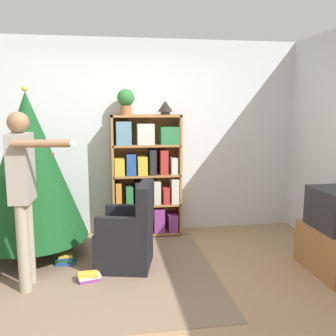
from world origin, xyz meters
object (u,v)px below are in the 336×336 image
object	(u,v)px
standing_person	(23,186)
bookshelf	(146,177)
armchair	(128,238)
potted_plant	(126,100)
table_lamp	(165,107)
christmas_tree	(29,167)

from	to	relation	value
standing_person	bookshelf	bearing A→B (deg)	139.08
armchair	potted_plant	size ratio (longest dim) A/B	2.80
standing_person	table_lamp	bearing A→B (deg)	133.97
bookshelf	armchair	world-z (taller)	bookshelf
armchair	table_lamp	bearing A→B (deg)	163.85
standing_person	potted_plant	size ratio (longest dim) A/B	5.08
christmas_tree	potted_plant	bearing A→B (deg)	25.71
bookshelf	christmas_tree	distance (m)	1.49
christmas_tree	armchair	xyz separation A→B (m)	(1.07, -0.46, -0.72)
armchair	table_lamp	distance (m)	1.80
bookshelf	standing_person	world-z (taller)	standing_person
bookshelf	christmas_tree	size ratio (longest dim) A/B	0.83
armchair	bookshelf	bearing A→B (deg)	176.19
armchair	standing_person	xyz separation A→B (m)	(-0.97, -0.33, 0.67)
table_lamp	christmas_tree	bearing A→B (deg)	-161.70
christmas_tree	potted_plant	xyz separation A→B (m)	(1.12, 0.54, 0.76)
standing_person	christmas_tree	bearing A→B (deg)	-170.05
bookshelf	potted_plant	size ratio (longest dim) A/B	4.90
bookshelf	table_lamp	xyz separation A→B (m)	(0.26, 0.01, 0.92)
christmas_tree	potted_plant	size ratio (longest dim) A/B	5.92
bookshelf	potted_plant	xyz separation A→B (m)	(-0.25, 0.01, 1.01)
armchair	table_lamp	xyz separation A→B (m)	(0.56, 1.00, 1.39)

